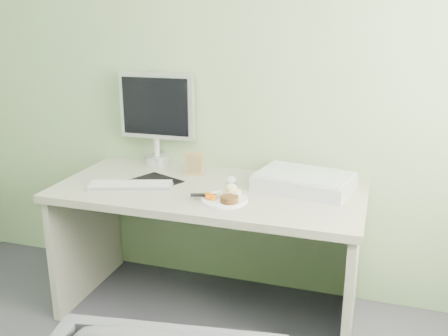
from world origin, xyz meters
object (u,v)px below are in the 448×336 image
(desk, at_px, (209,220))
(scanner, at_px, (304,182))
(monitor, at_px, (157,114))
(plate, at_px, (224,200))

(desk, height_order, scanner, scanner)
(scanner, xyz_separation_m, monitor, (-0.91, 0.18, 0.27))
(plate, distance_m, scanner, 0.45)
(monitor, bearing_deg, plate, -41.39)
(plate, height_order, monitor, monitor)
(plate, relative_size, monitor, 0.42)
(desk, distance_m, monitor, 0.72)
(desk, distance_m, plate, 0.28)
(desk, height_order, monitor, monitor)
(plate, distance_m, monitor, 0.80)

